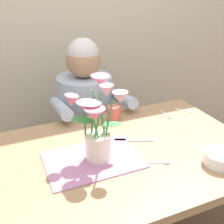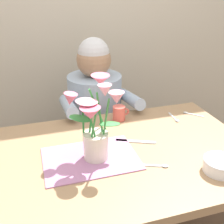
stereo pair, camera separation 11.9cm
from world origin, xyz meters
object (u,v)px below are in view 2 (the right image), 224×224
(flower_vase, at_px, (94,122))
(ceramic_bowl, at_px, (220,165))
(seated_person, at_px, (96,124))
(dinner_knife, at_px, (136,141))
(coffee_cup, at_px, (119,113))

(flower_vase, bearing_deg, ceramic_bowl, -27.46)
(seated_person, distance_m, ceramic_bowl, 0.93)
(flower_vase, relative_size, dinner_knife, 1.82)
(flower_vase, bearing_deg, dinner_knife, 17.87)
(seated_person, xyz_separation_m, ceramic_bowl, (0.30, -0.86, 0.21))
(ceramic_bowl, bearing_deg, flower_vase, 152.54)
(seated_person, xyz_separation_m, coffee_cup, (0.06, -0.31, 0.22))
(seated_person, bearing_deg, dinner_knife, -82.84)
(dinner_knife, bearing_deg, seated_person, 120.68)
(flower_vase, distance_m, coffee_cup, 0.40)
(seated_person, xyz_separation_m, flower_vase, (-0.15, -0.62, 0.35))
(ceramic_bowl, height_order, coffee_cup, coffee_cup)
(seated_person, height_order, flower_vase, seated_person)
(dinner_knife, xyz_separation_m, coffee_cup, (-0.00, 0.24, 0.04))
(seated_person, distance_m, flower_vase, 0.73)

